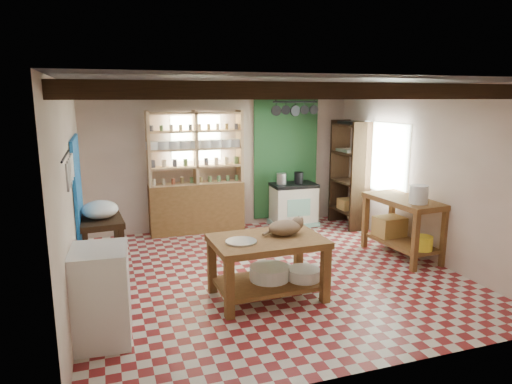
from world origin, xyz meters
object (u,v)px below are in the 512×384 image
object	(u,v)px
prep_table	(103,247)
right_counter	(402,227)
stove	(293,204)
white_cabinet	(101,295)
cat	(285,228)
work_table	(267,268)

from	to	relation	value
prep_table	right_counter	size ratio (longest dim) A/B	0.63
right_counter	stove	bearing A→B (deg)	108.67
prep_table	right_counter	distance (m)	4.43
white_cabinet	cat	xyz separation A→B (m)	(2.17, 0.48, 0.37)
right_counter	white_cabinet	bearing A→B (deg)	-169.11
prep_table	cat	world-z (taller)	cat
white_cabinet	work_table	bearing A→B (deg)	16.65
work_table	cat	distance (m)	0.54
stove	right_counter	world-z (taller)	right_counter
white_cabinet	cat	bearing A→B (deg)	16.68
white_cabinet	prep_table	bearing A→B (deg)	93.53
work_table	stove	bearing A→B (deg)	59.72
white_cabinet	cat	distance (m)	2.25
work_table	stove	world-z (taller)	stove
work_table	prep_table	world-z (taller)	prep_table
cat	prep_table	bearing A→B (deg)	136.86
right_counter	work_table	bearing A→B (deg)	-167.46
white_cabinet	right_counter	distance (m)	4.55
prep_table	cat	xyz separation A→B (m)	(2.15, -1.33, 0.44)
stove	right_counter	xyz separation A→B (m)	(0.89, -2.16, 0.05)
work_table	right_counter	size ratio (longest dim) A/B	1.04
right_counter	cat	bearing A→B (deg)	-167.07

